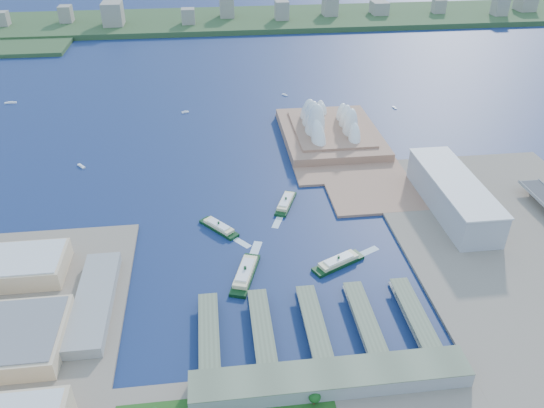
{
  "coord_description": "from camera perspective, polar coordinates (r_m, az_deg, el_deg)",
  "views": [
    {
      "loc": [
        -56.97,
        -381.07,
        312.69
      ],
      "look_at": [
        0.28,
        88.92,
        18.0
      ],
      "focal_mm": 35.0,
      "sensor_mm": 36.0,
      "label": 1
    }
  ],
  "objects": [
    {
      "name": "ground",
      "position": [
        496.21,
        1.22,
        -7.17
      ],
      "size": [
        3000.0,
        3000.0,
        0.0
      ],
      "primitive_type": "plane",
      "color": "#10204D",
      "rests_on": "ground"
    },
    {
      "name": "peninsula",
      "position": [
        731.34,
        6.78,
        6.48
      ],
      "size": [
        135.0,
        220.0,
        3.0
      ],
      "primitive_type": "cube",
      "color": "#966B52",
      "rests_on": "ground"
    },
    {
      "name": "far_shore",
      "position": [
        1396.35,
        -4.7,
        19.11
      ],
      "size": [
        2200.0,
        260.0,
        12.0
      ],
      "primitive_type": "cube",
      "color": "#2D4926",
      "rests_on": "ground"
    },
    {
      "name": "opera_house",
      "position": [
        736.22,
        6.39,
        9.29
      ],
      "size": [
        134.0,
        180.0,
        58.0
      ],
      "primitive_type": null,
      "color": "white",
      "rests_on": "peninsula"
    },
    {
      "name": "toaster_building",
      "position": [
        601.2,
        18.87,
        0.94
      ],
      "size": [
        45.0,
        155.0,
        35.0
      ],
      "primitive_type": "cube",
      "color": "#98989D",
      "rests_on": "east_land"
    },
    {
      "name": "ferry_wharves",
      "position": [
        440.0,
        4.47,
        -12.66
      ],
      "size": [
        184.0,
        90.0,
        9.3
      ],
      "primitive_type": null,
      "color": "#5B654D",
      "rests_on": "ground"
    },
    {
      "name": "terminal_building",
      "position": [
        397.43,
        6.34,
        -18.2
      ],
      "size": [
        200.0,
        28.0,
        12.0
      ],
      "primitive_type": "cube",
      "color": "gray",
      "rests_on": "south_land"
    },
    {
      "name": "far_skyline",
      "position": [
        1369.79,
        -4.72,
        20.3
      ],
      "size": [
        1900.0,
        140.0,
        55.0
      ],
      "primitive_type": null,
      "color": "gray",
      "rests_on": "far_shore"
    },
    {
      "name": "ferry_a",
      "position": [
        550.28,
        -5.75,
        -2.33
      ],
      "size": [
        40.82,
        45.71,
        9.26
      ],
      "primitive_type": null,
      "rotation": [
        0.0,
        0.0,
        0.69
      ],
      "color": "black",
      "rests_on": "ground"
    },
    {
      "name": "ferry_b",
      "position": [
        587.81,
        1.49,
        0.31
      ],
      "size": [
        31.48,
        52.44,
        9.7
      ],
      "primitive_type": null,
      "rotation": [
        0.0,
        0.0,
        -0.39
      ],
      "color": "black",
      "rests_on": "ground"
    },
    {
      "name": "ferry_c",
      "position": [
        486.54,
        -2.9,
        -7.28
      ],
      "size": [
        33.2,
        61.81,
        11.35
      ],
      "primitive_type": null,
      "rotation": [
        0.0,
        0.0,
        2.83
      ],
      "color": "black",
      "rests_on": "ground"
    },
    {
      "name": "ferry_d",
      "position": [
        503.59,
        7.15,
        -6.05
      ],
      "size": [
        54.15,
        36.16,
        10.15
      ],
      "primitive_type": null,
      "rotation": [
        0.0,
        0.0,
        2.03
      ],
      "color": "black",
      "rests_on": "ground"
    },
    {
      "name": "boat_a",
      "position": [
        709.89,
        -19.83,
        3.88
      ],
      "size": [
        11.56,
        13.48,
        2.75
      ],
      "primitive_type": null,
      "rotation": [
        0.0,
        0.0,
        0.66
      ],
      "color": "white",
      "rests_on": "ground"
    },
    {
      "name": "boat_b",
      "position": [
        840.95,
        -9.32,
        9.75
      ],
      "size": [
        11.3,
        6.57,
        2.88
      ],
      "primitive_type": null,
      "rotation": [
        0.0,
        0.0,
        1.85
      ],
      "color": "white",
      "rests_on": "ground"
    },
    {
      "name": "boat_c",
      "position": [
        869.14,
        13.03,
        10.07
      ],
      "size": [
        4.98,
        10.94,
        2.37
      ],
      "primitive_type": null,
      "rotation": [
        0.0,
        0.0,
        3.33
      ],
      "color": "white",
      "rests_on": "ground"
    },
    {
      "name": "boat_d",
      "position": [
        964.02,
        -26.32,
        9.76
      ],
      "size": [
        18.03,
        5.03,
        3.01
      ],
      "primitive_type": null,
      "rotation": [
        0.0,
        0.0,
        1.64
      ],
      "color": "white",
      "rests_on": "ground"
    },
    {
      "name": "boat_e",
      "position": [
        901.09,
        1.38,
        11.67
      ],
      "size": [
        9.19,
        10.37,
        2.59
      ],
      "primitive_type": null,
      "rotation": [
        0.0,
        0.0,
        0.67
      ],
      "color": "white",
      "rests_on": "ground"
    }
  ]
}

